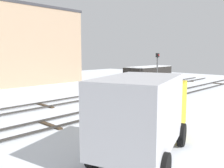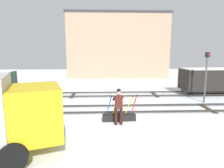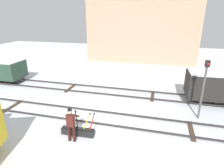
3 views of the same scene
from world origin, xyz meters
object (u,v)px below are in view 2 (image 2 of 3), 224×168
(rail_worker, at_px, (119,104))
(signal_post, at_px, (206,72))
(switch_lever_frame, at_px, (119,116))
(freight_car_back_track, at_px, (217,79))

(rail_worker, height_order, signal_post, signal_post)
(switch_lever_frame, bearing_deg, freight_car_back_track, 31.71)
(signal_post, bearing_deg, freight_car_back_track, 47.12)
(rail_worker, relative_size, signal_post, 0.51)
(freight_car_back_track, bearing_deg, rail_worker, -145.53)
(switch_lever_frame, bearing_deg, rail_worker, -100.80)
(rail_worker, distance_m, freight_car_back_track, 11.25)
(freight_car_back_track, bearing_deg, switch_lever_frame, -147.61)
(signal_post, height_order, freight_car_back_track, signal_post)
(switch_lever_frame, xyz_separation_m, rail_worker, (-0.08, -0.55, 0.83))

